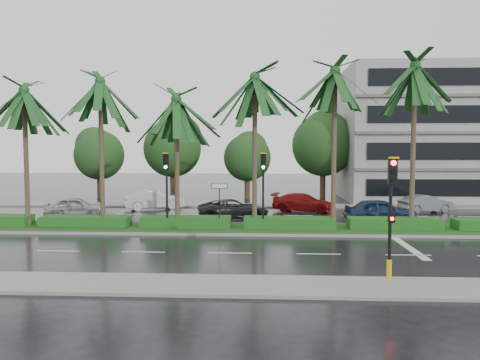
{
  "coord_description": "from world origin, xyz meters",
  "views": [
    {
      "loc": [
        1.52,
        -25.94,
        4.81
      ],
      "look_at": [
        0.13,
        1.5,
        2.88
      ],
      "focal_mm": 35.0,
      "sensor_mm": 36.0,
      "label": 1
    }
  ],
  "objects_px": {
    "signal_median_left": "(166,179)",
    "street_sign": "(219,194)",
    "car_darkgrey": "(233,209)",
    "car_grey": "(426,204)",
    "car_white": "(154,200)",
    "car_red": "(303,202)",
    "car_blue": "(381,211)",
    "car_silver": "(76,207)",
    "signal_near": "(391,213)"
  },
  "relations": [
    {
      "from": "car_blue",
      "to": "car_white",
      "type": "bearing_deg",
      "value": 66.91
    },
    {
      "from": "car_silver",
      "to": "car_blue",
      "type": "bearing_deg",
      "value": -110.7
    },
    {
      "from": "signal_median_left",
      "to": "car_grey",
      "type": "bearing_deg",
      "value": 26.39
    },
    {
      "from": "signal_median_left",
      "to": "car_red",
      "type": "bearing_deg",
      "value": 46.21
    },
    {
      "from": "car_grey",
      "to": "street_sign",
      "type": "bearing_deg",
      "value": 103.64
    },
    {
      "from": "street_sign",
      "to": "car_white",
      "type": "distance_m",
      "value": 11.16
    },
    {
      "from": "car_white",
      "to": "car_red",
      "type": "xyz_separation_m",
      "value": [
        11.5,
        -0.62,
        -0.07
      ]
    },
    {
      "from": "car_silver",
      "to": "car_darkgrey",
      "type": "xyz_separation_m",
      "value": [
        11.0,
        -0.43,
        -0.03
      ]
    },
    {
      "from": "signal_median_left",
      "to": "car_darkgrey",
      "type": "height_order",
      "value": "signal_median_left"
    },
    {
      "from": "signal_median_left",
      "to": "car_silver",
      "type": "distance_m",
      "value": 9.48
    },
    {
      "from": "signal_near",
      "to": "car_grey",
      "type": "bearing_deg",
      "value": 67.79
    },
    {
      "from": "car_blue",
      "to": "car_darkgrey",
      "type": "bearing_deg",
      "value": 79.66
    },
    {
      "from": "car_darkgrey",
      "to": "car_red",
      "type": "height_order",
      "value": "car_red"
    },
    {
      "from": "signal_median_left",
      "to": "car_red",
      "type": "height_order",
      "value": "signal_median_left"
    },
    {
      "from": "car_darkgrey",
      "to": "car_red",
      "type": "bearing_deg",
      "value": -63.18
    },
    {
      "from": "car_blue",
      "to": "car_grey",
      "type": "relative_size",
      "value": 1.14
    },
    {
      "from": "street_sign",
      "to": "car_darkgrey",
      "type": "relative_size",
      "value": 0.55
    },
    {
      "from": "car_darkgrey",
      "to": "car_grey",
      "type": "distance_m",
      "value": 14.5
    },
    {
      "from": "signal_median_left",
      "to": "street_sign",
      "type": "height_order",
      "value": "signal_median_left"
    },
    {
      "from": "car_blue",
      "to": "car_red",
      "type": "bearing_deg",
      "value": 37.87
    },
    {
      "from": "car_white",
      "to": "car_darkgrey",
      "type": "height_order",
      "value": "car_white"
    },
    {
      "from": "car_blue",
      "to": "signal_near",
      "type": "bearing_deg",
      "value": 164.18
    },
    {
      "from": "signal_median_left",
      "to": "car_darkgrey",
      "type": "distance_m",
      "value": 6.45
    },
    {
      "from": "car_darkgrey",
      "to": "car_grey",
      "type": "bearing_deg",
      "value": -86.5
    },
    {
      "from": "signal_near",
      "to": "signal_median_left",
      "type": "bearing_deg",
      "value": 135.91
    },
    {
      "from": "signal_median_left",
      "to": "street_sign",
      "type": "relative_size",
      "value": 1.68
    },
    {
      "from": "car_white",
      "to": "street_sign",
      "type": "bearing_deg",
      "value": -170.09
    },
    {
      "from": "signal_median_left",
      "to": "car_red",
      "type": "distance_m",
      "value": 12.5
    },
    {
      "from": "signal_near",
      "to": "car_grey",
      "type": "xyz_separation_m",
      "value": [
        7.5,
        18.37,
        -1.85
      ]
    },
    {
      "from": "signal_near",
      "to": "street_sign",
      "type": "xyz_separation_m",
      "value": [
        -7.0,
        9.87,
        -0.38
      ]
    },
    {
      "from": "street_sign",
      "to": "car_grey",
      "type": "height_order",
      "value": "street_sign"
    },
    {
      "from": "car_silver",
      "to": "car_red",
      "type": "distance_m",
      "value": 16.39
    },
    {
      "from": "signal_near",
      "to": "car_blue",
      "type": "distance_m",
      "value": 13.83
    },
    {
      "from": "street_sign",
      "to": "car_grey",
      "type": "distance_m",
      "value": 16.87
    },
    {
      "from": "car_white",
      "to": "car_blue",
      "type": "height_order",
      "value": "car_blue"
    },
    {
      "from": "signal_near",
      "to": "car_blue",
      "type": "height_order",
      "value": "signal_near"
    },
    {
      "from": "car_silver",
      "to": "car_grey",
      "type": "relative_size",
      "value": 1.02
    },
    {
      "from": "car_red",
      "to": "car_blue",
      "type": "relative_size",
      "value": 1.03
    },
    {
      "from": "car_darkgrey",
      "to": "signal_median_left",
      "type": "bearing_deg",
      "value": 132.78
    },
    {
      "from": "signal_near",
      "to": "car_silver",
      "type": "bearing_deg",
      "value": 139.38
    },
    {
      "from": "signal_near",
      "to": "car_blue",
      "type": "relative_size",
      "value": 0.96
    },
    {
      "from": "car_silver",
      "to": "car_white",
      "type": "height_order",
      "value": "car_white"
    },
    {
      "from": "car_red",
      "to": "car_grey",
      "type": "height_order",
      "value": "car_red"
    },
    {
      "from": "signal_near",
      "to": "street_sign",
      "type": "height_order",
      "value": "signal_near"
    },
    {
      "from": "car_silver",
      "to": "car_darkgrey",
      "type": "height_order",
      "value": "car_silver"
    },
    {
      "from": "car_darkgrey",
      "to": "car_blue",
      "type": "bearing_deg",
      "value": -108.8
    },
    {
      "from": "signal_near",
      "to": "car_darkgrey",
      "type": "xyz_separation_m",
      "value": [
        -6.5,
        14.58,
        -1.84
      ]
    },
    {
      "from": "signal_near",
      "to": "car_white",
      "type": "height_order",
      "value": "signal_near"
    },
    {
      "from": "signal_median_left",
      "to": "street_sign",
      "type": "xyz_separation_m",
      "value": [
        3.0,
        0.18,
        -0.87
      ]
    },
    {
      "from": "car_red",
      "to": "car_blue",
      "type": "bearing_deg",
      "value": -122.59
    }
  ]
}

